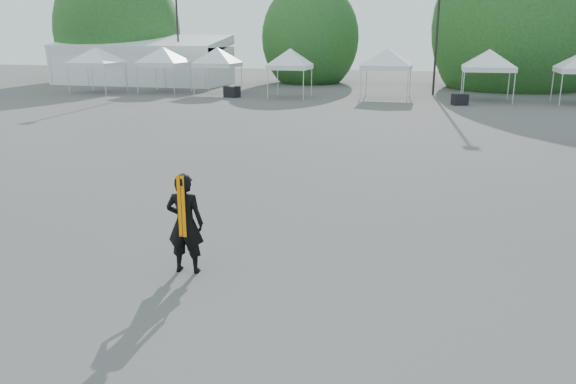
# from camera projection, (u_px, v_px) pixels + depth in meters

# --- Properties ---
(ground) EXTENTS (120.00, 120.00, 0.00)m
(ground) POSITION_uv_depth(u_px,v_px,m) (263.00, 241.00, 11.87)
(ground) COLOR #474442
(ground) RESTS_ON ground
(marquee) EXTENTS (15.00, 6.25, 4.23)m
(marquee) POSITION_uv_depth(u_px,v_px,m) (143.00, 61.00, 49.34)
(marquee) COLOR white
(marquee) RESTS_ON ground
(light_pole_west) EXTENTS (0.60, 0.25, 10.30)m
(light_pole_west) POSITION_uv_depth(u_px,v_px,m) (177.00, 15.00, 46.40)
(light_pole_west) COLOR black
(light_pole_west) RESTS_ON ground
(light_pole_east) EXTENTS (0.60, 0.25, 9.80)m
(light_pole_east) POSITION_uv_depth(u_px,v_px,m) (438.00, 16.00, 39.42)
(light_pole_east) COLOR black
(light_pole_east) RESTS_ON ground
(tree_far_w) EXTENTS (4.80, 4.80, 7.30)m
(tree_far_w) POSITION_uv_depth(u_px,v_px,m) (118.00, 31.00, 52.43)
(tree_far_w) COLOR #382314
(tree_far_w) RESTS_ON ground
(tree_mid_w) EXTENTS (4.16, 4.16, 6.33)m
(tree_mid_w) POSITION_uv_depth(u_px,v_px,m) (310.00, 38.00, 50.01)
(tree_mid_w) COLOR #382314
(tree_mid_w) RESTS_ON ground
(tree_mid_e) EXTENTS (5.12, 5.12, 7.79)m
(tree_mid_e) POSITION_uv_depth(u_px,v_px,m) (516.00, 27.00, 44.63)
(tree_mid_e) COLOR #382314
(tree_mid_e) RESTS_ON ground
(tent_a) EXTENTS (4.56, 4.56, 3.88)m
(tent_a) POSITION_uv_depth(u_px,v_px,m) (96.00, 51.00, 41.72)
(tent_a) COLOR silver
(tent_a) RESTS_ON ground
(tent_b) EXTENTS (4.50, 4.50, 3.88)m
(tent_b) POSITION_uv_depth(u_px,v_px,m) (163.00, 51.00, 41.96)
(tent_b) COLOR silver
(tent_b) RESTS_ON ground
(tent_c) EXTENTS (4.11, 4.11, 3.88)m
(tent_c) POSITION_uv_depth(u_px,v_px,m) (217.00, 51.00, 41.03)
(tent_c) COLOR silver
(tent_c) RESTS_ON ground
(tent_d) EXTENTS (3.80, 3.80, 3.88)m
(tent_d) POSITION_uv_depth(u_px,v_px,m) (290.00, 52.00, 38.15)
(tent_d) COLOR silver
(tent_d) RESTS_ON ground
(tent_e) EXTENTS (4.64, 4.64, 3.88)m
(tent_e) POSITION_uv_depth(u_px,v_px,m) (387.00, 53.00, 37.92)
(tent_e) COLOR silver
(tent_e) RESTS_ON ground
(tent_f) EXTENTS (4.57, 4.57, 3.88)m
(tent_f) POSITION_uv_depth(u_px,v_px,m) (490.00, 53.00, 36.22)
(tent_f) COLOR silver
(tent_f) RESTS_ON ground
(man) EXTENTS (0.72, 0.50, 1.87)m
(man) POSITION_uv_depth(u_px,v_px,m) (185.00, 223.00, 10.12)
(man) COLOR black
(man) RESTS_ON ground
(crate_west) EXTENTS (1.14, 0.99, 0.76)m
(crate_west) POSITION_uv_depth(u_px,v_px,m) (232.00, 92.00, 39.14)
(crate_west) COLOR black
(crate_west) RESTS_ON ground
(crate_mid) EXTENTS (1.08, 0.98, 0.68)m
(crate_mid) POSITION_uv_depth(u_px,v_px,m) (460.00, 100.00, 34.76)
(crate_mid) COLOR black
(crate_mid) RESTS_ON ground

